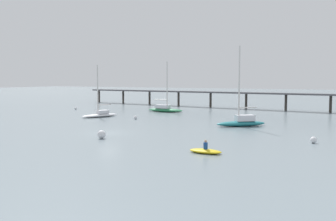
% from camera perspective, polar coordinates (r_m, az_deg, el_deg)
% --- Properties ---
extents(ground_plane, '(400.00, 400.00, 0.00)m').
position_cam_1_polar(ground_plane, '(44.81, -8.84, -3.32)').
color(ground_plane, gray).
extents(pier, '(75.61, 9.84, 7.74)m').
position_cam_1_polar(pier, '(78.06, 18.25, 2.95)').
color(pier, '#4C4C51').
rests_on(pier, ground_plane).
extents(sailboat_white, '(3.88, 6.78, 8.45)m').
position_cam_1_polar(sailboat_white, '(63.52, -10.04, -0.47)').
color(sailboat_white, white).
rests_on(sailboat_white, ground_plane).
extents(sailboat_teal, '(6.30, 5.66, 10.49)m').
position_cam_1_polar(sailboat_teal, '(51.39, 10.90, -1.52)').
color(sailboat_teal, '#1E727A').
rests_on(sailboat_teal, ground_plane).
extents(sailboat_green, '(7.13, 2.03, 9.41)m').
position_cam_1_polar(sailboat_green, '(72.06, -0.46, 0.28)').
color(sailboat_green, '#287F4C').
rests_on(sailboat_green, ground_plane).
extents(dinghy_yellow, '(2.90, 1.40, 1.14)m').
position_cam_1_polar(dinghy_yellow, '(32.53, 5.59, -5.97)').
color(dinghy_yellow, yellow).
rests_on(dinghy_yellow, ground_plane).
extents(mooring_buoy_inner, '(0.53, 0.53, 0.53)m').
position_cam_1_polar(mooring_buoy_inner, '(79.72, -13.56, 0.32)').
color(mooring_buoy_inner, silver).
rests_on(mooring_buoy_inner, ground_plane).
extents(mooring_buoy_near, '(0.56, 0.56, 0.56)m').
position_cam_1_polar(mooring_buoy_near, '(59.22, -4.85, -1.04)').
color(mooring_buoy_near, silver).
rests_on(mooring_buoy_near, ground_plane).
extents(mooring_buoy_far, '(0.63, 0.63, 0.63)m').
position_cam_1_polar(mooring_buoy_far, '(39.88, 20.79, -4.11)').
color(mooring_buoy_far, silver).
rests_on(mooring_buoy_far, ground_plane).
extents(mooring_buoy_outer, '(0.87, 0.87, 0.87)m').
position_cam_1_polar(mooring_buoy_outer, '(40.70, -9.84, -3.52)').
color(mooring_buoy_outer, silver).
rests_on(mooring_buoy_outer, ground_plane).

